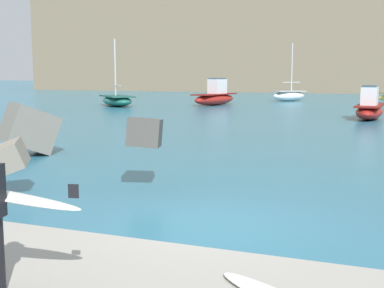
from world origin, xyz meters
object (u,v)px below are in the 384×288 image
boat_far_left (215,97)px  boat_far_centre (369,109)px  boat_mid_right (117,100)px  boat_near_right (289,95)px

boat_far_left → boat_far_centre: 17.26m
boat_mid_right → boat_far_left: bearing=30.8°
boat_far_centre → boat_mid_right: bearing=163.7°
boat_near_right → boat_far_left: bearing=-118.8°
boat_mid_right → boat_far_centre: (21.15, -6.20, 0.15)m
boat_near_right → boat_far_left: (-5.17, -9.41, 0.17)m
boat_near_right → boat_far_centre: bearing=-67.6°
boat_near_right → boat_mid_right: boat_near_right is taller
boat_far_centre → boat_near_right: bearing=112.4°
boat_near_right → boat_far_centre: 21.82m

